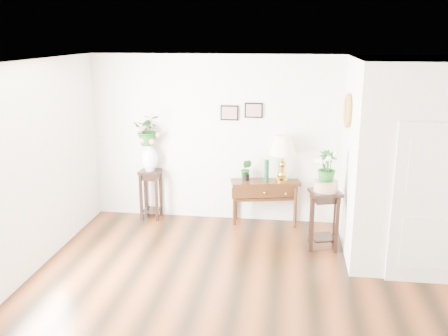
% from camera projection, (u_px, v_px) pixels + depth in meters
% --- Properties ---
extents(floor, '(6.00, 5.50, 0.02)m').
position_uv_depth(floor, '(254.00, 301.00, 6.01)').
color(floor, '#642F13').
rests_on(floor, ground).
extents(ceiling, '(6.00, 5.50, 0.02)m').
position_uv_depth(ceiling, '(259.00, 65.00, 5.28)').
color(ceiling, white).
rests_on(ceiling, ground).
extents(wall_back, '(6.00, 0.02, 2.80)m').
position_uv_depth(wall_back, '(268.00, 140.00, 8.27)').
color(wall_back, white).
rests_on(wall_back, ground).
extents(wall_front, '(6.00, 0.02, 2.80)m').
position_uv_depth(wall_front, '(224.00, 329.00, 3.02)').
color(wall_front, white).
rests_on(wall_front, ground).
extents(wall_left, '(0.02, 5.50, 2.80)m').
position_uv_depth(wall_left, '(9.00, 181.00, 6.03)').
color(wall_left, white).
rests_on(wall_left, ground).
extents(partition, '(1.80, 1.95, 2.80)m').
position_uv_depth(partition, '(413.00, 159.00, 7.07)').
color(partition, white).
rests_on(partition, floor).
extents(door, '(0.90, 0.05, 2.10)m').
position_uv_depth(door, '(429.00, 206.00, 6.21)').
color(door, silver).
rests_on(door, floor).
extents(art_print_left, '(0.30, 0.02, 0.25)m').
position_uv_depth(art_print_left, '(229.00, 113.00, 8.22)').
color(art_print_left, black).
rests_on(art_print_left, wall_back).
extents(art_print_right, '(0.30, 0.02, 0.25)m').
position_uv_depth(art_print_right, '(254.00, 110.00, 8.16)').
color(art_print_right, black).
rests_on(art_print_right, wall_back).
extents(wall_ornament, '(0.07, 0.51, 0.51)m').
position_uv_depth(wall_ornament, '(348.00, 111.00, 7.14)').
color(wall_ornament, '#BC6F2B').
rests_on(wall_ornament, partition).
extents(console_table, '(1.19, 0.61, 0.76)m').
position_uv_depth(console_table, '(265.00, 202.00, 8.37)').
color(console_table, black).
rests_on(console_table, floor).
extents(table_lamp, '(0.54, 0.54, 0.78)m').
position_uv_depth(table_lamp, '(282.00, 161.00, 8.15)').
color(table_lamp, gold).
rests_on(table_lamp, console_table).
extents(green_vase, '(0.08, 0.08, 0.36)m').
position_uv_depth(green_vase, '(267.00, 171.00, 8.23)').
color(green_vase, '#0E4327').
rests_on(green_vase, console_table).
extents(potted_plant, '(0.22, 0.19, 0.34)m').
position_uv_depth(potted_plant, '(246.00, 170.00, 8.27)').
color(potted_plant, '#185017').
rests_on(potted_plant, console_table).
extents(plant_stand_a, '(0.36, 0.36, 0.86)m').
position_uv_depth(plant_stand_a, '(151.00, 194.00, 8.62)').
color(plant_stand_a, black).
rests_on(plant_stand_a, floor).
extents(porcelain_vase, '(0.36, 0.36, 0.49)m').
position_uv_depth(porcelain_vase, '(150.00, 157.00, 8.44)').
color(porcelain_vase, white).
rests_on(porcelain_vase, plant_stand_a).
extents(lily_arrangement, '(0.54, 0.49, 0.53)m').
position_uv_depth(lily_arrangement, '(149.00, 132.00, 8.33)').
color(lily_arrangement, '#185017').
rests_on(lily_arrangement, porcelain_vase).
extents(plant_stand_b, '(0.52, 0.52, 0.89)m').
position_uv_depth(plant_stand_b, '(324.00, 219.00, 7.42)').
color(plant_stand_b, black).
rests_on(plant_stand_b, floor).
extents(ceramic_bowl, '(0.45, 0.45, 0.15)m').
position_uv_depth(ceramic_bowl, '(326.00, 186.00, 7.28)').
color(ceramic_bowl, tan).
rests_on(ceramic_bowl, plant_stand_b).
extents(narcissus, '(0.35, 0.35, 0.48)m').
position_uv_depth(narcissus, '(327.00, 167.00, 7.21)').
color(narcissus, '#185017').
rests_on(narcissus, ceramic_bowl).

